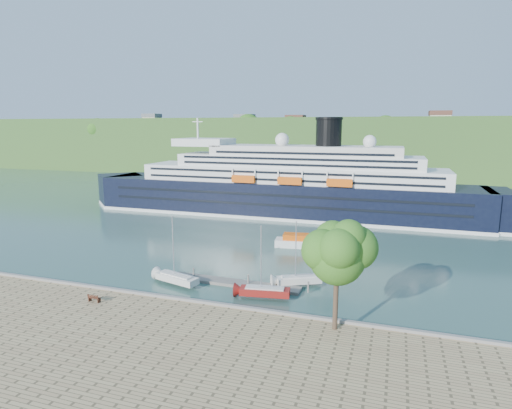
{
  "coord_description": "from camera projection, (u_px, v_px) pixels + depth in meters",
  "views": [
    {
      "loc": [
        21.23,
        -41.42,
        20.68
      ],
      "look_at": [
        -2.44,
        30.0,
        6.83
      ],
      "focal_mm": 30.0,
      "sensor_mm": 36.0,
      "label": 1
    }
  ],
  "objects": [
    {
      "name": "ground",
      "position": [
        194.0,
        309.0,
        48.98
      ],
      "size": [
        400.0,
        400.0,
        0.0
      ],
      "primitive_type": "plane",
      "color": "#2C4E47",
      "rests_on": "ground"
    },
    {
      "name": "far_hillside",
      "position": [
        346.0,
        147.0,
        182.17
      ],
      "size": [
        400.0,
        50.0,
        24.0
      ],
      "primitive_type": "cube",
      "color": "#366227",
      "rests_on": "ground"
    },
    {
      "name": "quay_coping",
      "position": [
        193.0,
        300.0,
        48.58
      ],
      "size": [
        220.0,
        0.5,
        0.3
      ],
      "primitive_type": "cube",
      "color": "slate",
      "rests_on": "promenade"
    },
    {
      "name": "cruise_ship",
      "position": [
        282.0,
        167.0,
        99.04
      ],
      "size": [
        101.02,
        15.1,
        22.67
      ],
      "primitive_type": null,
      "rotation": [
        0.0,
        0.0,
        0.0
      ],
      "color": "black",
      "rests_on": "ground"
    },
    {
      "name": "park_bench",
      "position": [
        94.0,
        298.0,
        48.49
      ],
      "size": [
        1.55,
        0.67,
        0.98
      ],
      "primitive_type": null,
      "rotation": [
        0.0,
        0.0,
        -0.03
      ],
      "color": "#4B2315",
      "rests_on": "promenade"
    },
    {
      "name": "promenade_tree",
      "position": [
        337.0,
        271.0,
        41.01
      ],
      "size": [
        7.25,
        7.25,
        12.0
      ],
      "primitive_type": null,
      "color": "#295A17",
      "rests_on": "promenade"
    },
    {
      "name": "floating_pontoon",
      "position": [
        234.0,
        283.0,
        56.62
      ],
      "size": [
        17.95,
        2.44,
        0.4
      ],
      "primitive_type": null,
      "rotation": [
        0.0,
        0.0,
        -0.01
      ],
      "color": "gray",
      "rests_on": "ground"
    },
    {
      "name": "sailboat_white_near",
      "position": [
        176.0,
        253.0,
        55.62
      ],
      "size": [
        7.14,
        3.66,
        8.89
      ],
      "primitive_type": null,
      "rotation": [
        0.0,
        0.0,
        -0.27
      ],
      "color": "silver",
      "rests_on": "ground"
    },
    {
      "name": "sailboat_red",
      "position": [
        265.0,
        264.0,
        51.21
      ],
      "size": [
        6.93,
        2.89,
        8.68
      ],
      "primitive_type": null,
      "rotation": [
        0.0,
        0.0,
        0.16
      ],
      "color": "maroon",
      "rests_on": "ground"
    },
    {
      "name": "sailboat_white_far",
      "position": [
        299.0,
        255.0,
        55.32
      ],
      "size": [
        6.58,
        4.53,
        8.35
      ],
      "primitive_type": null,
      "rotation": [
        0.0,
        0.0,
        0.47
      ],
      "color": "silver",
      "rests_on": "ground"
    },
    {
      "name": "tender_launch",
      "position": [
        299.0,
        240.0,
        74.01
      ],
      "size": [
        8.54,
        3.87,
        2.28
      ],
      "primitive_type": null,
      "rotation": [
        0.0,
        0.0,
        0.13
      ],
      "color": "#E1550D",
      "rests_on": "ground"
    }
  ]
}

